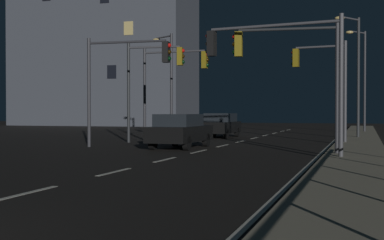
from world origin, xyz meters
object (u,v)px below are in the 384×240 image
traffic_light_near_left (289,60)px  street_lamp_corner (168,74)px  car_oncoming (220,125)px  traffic_light_overhead_east (275,57)px  street_lamp_far_end (362,71)px  traffic_light_far_left (321,72)px  street_lamp_mid_block (355,64)px  traffic_light_near_right (172,75)px  traffic_light_mid_right (152,73)px  car (180,130)px  traffic_light_far_right (124,69)px

traffic_light_near_left → street_lamp_corner: (-9.79, 13.27, 0.55)m
car_oncoming → traffic_light_overhead_east: 15.62m
car_oncoming → street_lamp_far_end: 13.93m
car_oncoming → traffic_light_far_left: 9.03m
street_lamp_mid_block → traffic_light_near_right: bearing=-153.8°
traffic_light_mid_right → traffic_light_near_left: (8.15, -6.36, -0.14)m
car_oncoming → traffic_light_near_left: size_ratio=0.90×
car_oncoming → traffic_light_far_left: traffic_light_far_left is taller
traffic_light_far_left → street_lamp_far_end: bearing=82.8°
car_oncoming → traffic_light_mid_right: 7.69m
traffic_light_near_left → car_oncoming: bearing=115.1°
car → street_lamp_corner: street_lamp_corner is taller
traffic_light_mid_right → street_lamp_far_end: street_lamp_far_end is taller
traffic_light_near_right → street_lamp_mid_block: 11.16m
street_lamp_corner → car: bearing=-66.9°
traffic_light_far_left → street_lamp_mid_block: street_lamp_mid_block is taller
car_oncoming → traffic_light_overhead_east: size_ratio=0.86×
car → traffic_light_mid_right: size_ratio=0.82×
traffic_light_overhead_east → traffic_light_far_left: 9.07m
traffic_light_overhead_east → street_lamp_mid_block: bearing=80.2°
street_lamp_mid_block → street_lamp_corner: bearing=-178.8°
car_oncoming → traffic_light_far_left: (6.79, -5.19, 2.89)m
traffic_light_far_left → traffic_light_mid_right: size_ratio=0.95×
traffic_light_mid_right → traffic_light_near_left: bearing=-38.0°
car_oncoming → traffic_light_far_right: (-1.74, -10.79, 2.84)m
car → traffic_light_near_right: bearing=113.5°
car → traffic_light_near_left: traffic_light_near_left is taller
traffic_light_near_right → traffic_light_mid_right: 2.27m
street_lamp_corner → traffic_light_far_left: bearing=-26.9°
traffic_light_far_left → traffic_light_mid_right: bearing=-169.4°
car → street_lamp_corner: bearing=113.1°
car → traffic_light_near_right: size_ratio=0.83×
traffic_light_near_left → traffic_light_far_left: bearing=85.7°
traffic_light_mid_right → street_lamp_mid_block: (10.31, 7.16, 0.78)m
street_lamp_far_end → street_lamp_mid_block: 9.79m
traffic_light_far_right → street_lamp_corner: (-1.86, 10.87, 0.50)m
traffic_light_overhead_east → traffic_light_far_left: (0.95, 9.02, 0.03)m
street_lamp_far_end → car_oncoming: bearing=-130.8°
traffic_light_near_left → street_lamp_mid_block: street_lamp_mid_block is taller
traffic_light_near_right → traffic_light_overhead_east: bearing=-52.1°
traffic_light_near_right → street_lamp_mid_block: street_lamp_mid_block is taller
street_lamp_corner → street_lamp_mid_block: size_ratio=0.95×
traffic_light_mid_right → traffic_light_near_left: 10.34m
traffic_light_near_left → car: bearing=151.6°
street_lamp_far_end → street_lamp_mid_block: (-0.37, -9.78, -0.28)m
car_oncoming → traffic_light_near_right: (-1.65, -4.59, 2.97)m
traffic_light_far_left → street_lamp_corner: bearing=153.1°
traffic_light_near_right → street_lamp_corner: 5.07m
traffic_light_mid_right → traffic_light_far_right: size_ratio=1.04×
traffic_light_far_right → traffic_light_overhead_east: bearing=-24.3°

